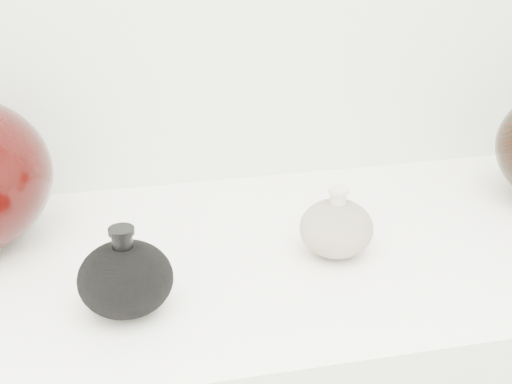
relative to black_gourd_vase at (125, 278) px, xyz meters
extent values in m
cube|color=white|center=(0.16, 0.10, -0.06)|extent=(1.20, 0.50, 0.03)
ellipsoid|color=black|center=(0.00, 0.00, 0.00)|extent=(0.11, 0.11, 0.09)
cylinder|color=black|center=(0.00, 0.00, 0.05)|extent=(0.02, 0.02, 0.03)
cylinder|color=black|center=(0.00, 0.00, 0.06)|extent=(0.03, 0.03, 0.01)
ellipsoid|color=beige|center=(0.28, 0.08, -0.01)|extent=(0.11, 0.11, 0.08)
cylinder|color=beige|center=(0.28, 0.08, 0.04)|extent=(0.02, 0.02, 0.02)
cylinder|color=beige|center=(0.28, 0.08, 0.05)|extent=(0.03, 0.03, 0.01)
camera|label=1|loc=(-0.01, -0.72, 0.43)|focal=50.00mm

